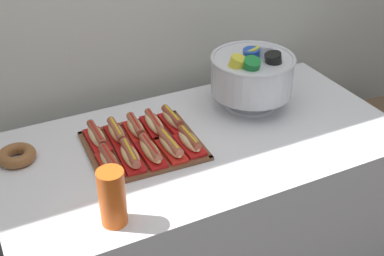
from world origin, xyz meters
name	(u,v)px	position (x,y,z in m)	size (l,w,h in m)	color
buffet_table	(200,212)	(0.00, 0.00, 0.40)	(1.53, 0.78, 0.76)	silver
serving_tray	(143,146)	(-0.22, 0.05, 0.77)	(0.42, 0.38, 0.01)	brown
hot_dog_0	(109,161)	(-0.37, -0.03, 0.80)	(0.06, 0.16, 0.06)	red
hot_dog_1	(130,156)	(-0.29, -0.03, 0.80)	(0.08, 0.17, 0.06)	#B21414
hot_dog_2	(151,151)	(-0.22, -0.03, 0.80)	(0.07, 0.18, 0.06)	#B21414
hot_dog_3	(170,146)	(-0.14, -0.04, 0.80)	(0.06, 0.18, 0.06)	red
hot_dog_4	(189,141)	(-0.07, -0.04, 0.80)	(0.07, 0.16, 0.06)	red
hot_dog_5	(97,137)	(-0.36, 0.14, 0.80)	(0.06, 0.18, 0.06)	red
hot_dog_6	(117,133)	(-0.29, 0.14, 0.80)	(0.07, 0.16, 0.06)	#B21414
hot_dog_7	(136,128)	(-0.21, 0.13, 0.80)	(0.08, 0.16, 0.06)	red
hot_dog_8	(154,124)	(-0.14, 0.13, 0.80)	(0.08, 0.19, 0.06)	#B21414
hot_dog_9	(172,120)	(-0.06, 0.13, 0.80)	(0.06, 0.17, 0.06)	red
punch_bowl	(252,74)	(0.30, 0.13, 0.92)	(0.34, 0.34, 0.27)	silver
cup_stack	(112,197)	(-0.44, -0.28, 0.86)	(0.08, 0.08, 0.19)	#EA5B19
donut	(17,156)	(-0.65, 0.17, 0.78)	(0.14, 0.14, 0.04)	brown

